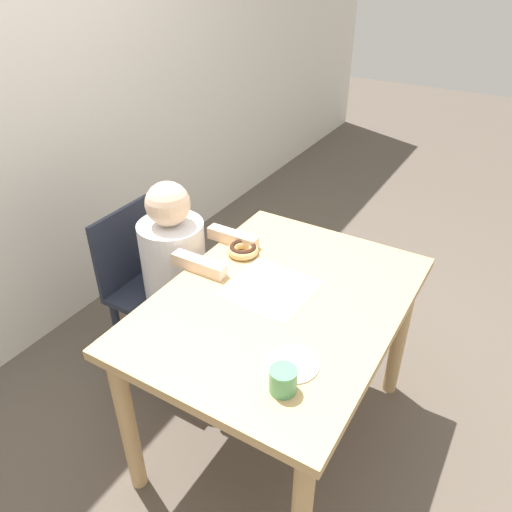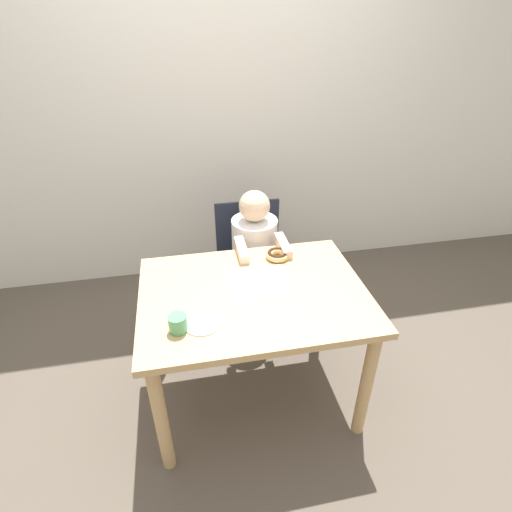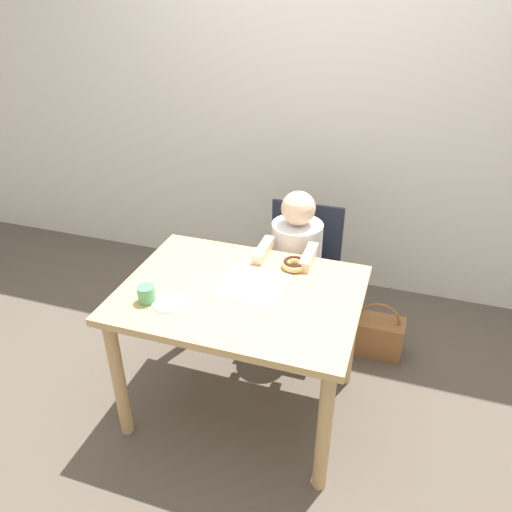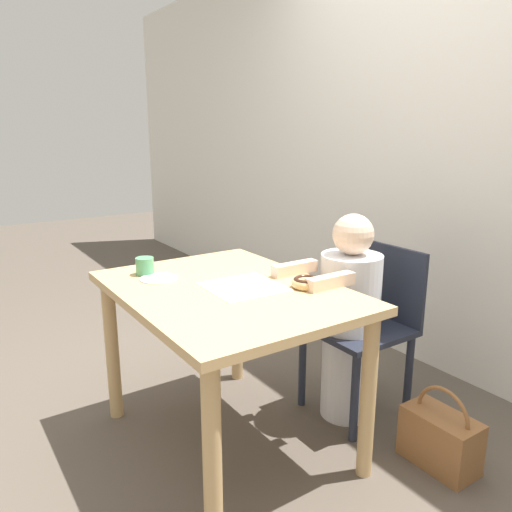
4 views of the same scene
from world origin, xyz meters
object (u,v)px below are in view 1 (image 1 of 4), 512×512
at_px(chair, 158,286).
at_px(child_figure, 177,285).
at_px(donut, 243,249).
at_px(handbag, 229,290).
at_px(cup, 283,380).

height_order(chair, child_figure, child_figure).
bearing_deg(donut, handbag, 40.78).
xyz_separation_m(donut, handbag, (0.42, 0.36, -0.60)).
height_order(child_figure, cup, child_figure).
xyz_separation_m(child_figure, handbag, (0.48, 0.06, -0.36)).
bearing_deg(cup, child_figure, 58.53).
distance_m(donut, handbag, 0.82).
bearing_deg(child_figure, chair, 90.00).
bearing_deg(handbag, donut, -139.22).
bearing_deg(child_figure, donut, -78.13).
relative_size(child_figure, cup, 12.29).
height_order(chair, cup, chair).
distance_m(child_figure, donut, 0.40).
distance_m(donut, cup, 0.71).
height_order(chair, donut, chair).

